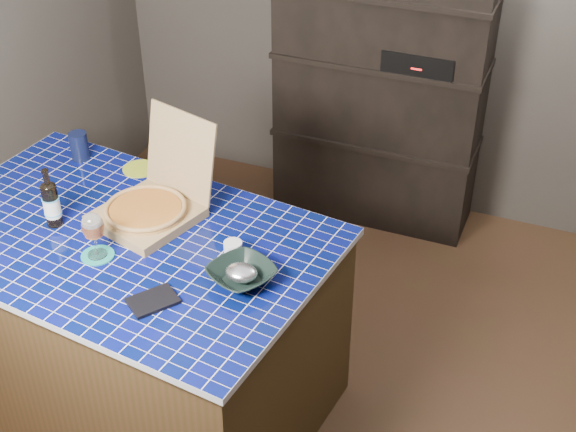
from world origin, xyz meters
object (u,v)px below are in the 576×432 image
at_px(wine_glass, 93,227).
at_px(bowl, 242,275).
at_px(dvd_case, 153,301).
at_px(mead_bottle, 51,203).
at_px(pizza_box, 150,206).
at_px(kitchen_island, 133,321).

relative_size(wine_glass, bowl, 0.82).
relative_size(wine_glass, dvd_case, 1.13).
xyz_separation_m(mead_bottle, dvd_case, (0.64, -0.29, -0.10)).
distance_m(pizza_box, mead_bottle, 0.41).
distance_m(pizza_box, bowl, 0.59).
distance_m(pizza_box, wine_glass, 0.33).
distance_m(mead_bottle, wine_glass, 0.32).
height_order(wine_glass, dvd_case, wine_glass).
bearing_deg(mead_bottle, kitchen_island, 5.23).
xyz_separation_m(kitchen_island, wine_glass, (-0.01, -0.15, 0.61)).
height_order(dvd_case, bowl, bowl).
xyz_separation_m(pizza_box, bowl, (0.54, -0.24, -0.03)).
height_order(kitchen_island, dvd_case, dvd_case).
height_order(mead_bottle, wine_glass, mead_bottle).
relative_size(kitchen_island, mead_bottle, 6.81).
bearing_deg(pizza_box, wine_glass, -84.94).
bearing_deg(bowl, pizza_box, 155.91).
xyz_separation_m(kitchen_island, bowl, (0.59, -0.07, 0.50)).
height_order(pizza_box, wine_glass, pizza_box).
relative_size(dvd_case, bowl, 0.72).
bearing_deg(kitchen_island, dvd_case, -35.88).
height_order(pizza_box, dvd_case, pizza_box).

